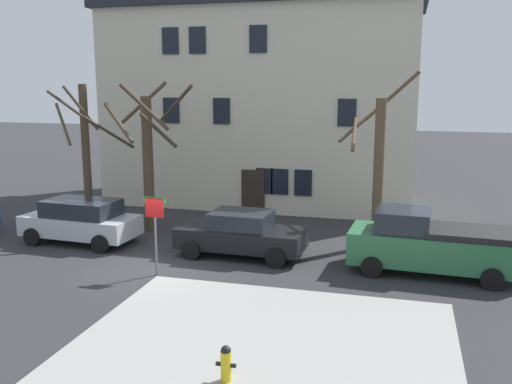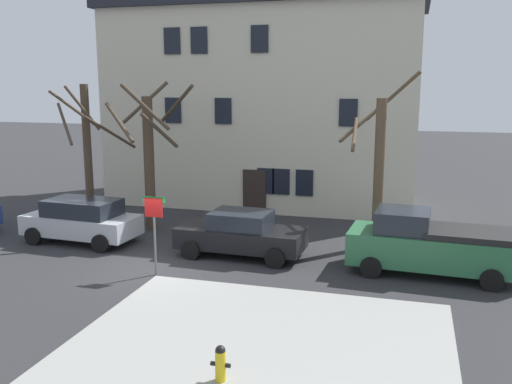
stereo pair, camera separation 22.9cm
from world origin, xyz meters
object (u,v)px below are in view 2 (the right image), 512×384
car_black_sedan (241,234)px  bicycle_leaning (75,214)px  building_main (265,88)px  tree_bare_mid (149,153)px  car_silver_wagon (82,220)px  pickup_truck_green (430,244)px  tree_bare_near (87,150)px  tree_bare_far (378,166)px  street_sign_pole (154,220)px  fire_hydrant (221,363)px

car_black_sedan → bicycle_leaning: size_ratio=2.60×
building_main → tree_bare_mid: size_ratio=2.55×
car_silver_wagon → pickup_truck_green: (12.84, -0.21, 0.11)m
tree_bare_near → pickup_truck_green: tree_bare_near is taller
pickup_truck_green → tree_bare_mid: bearing=166.5°
tree_bare_mid → bicycle_leaning: size_ratio=3.52×
building_main → tree_bare_far: bearing=-48.9°
tree_bare_near → pickup_truck_green: 14.44m
tree_bare_far → street_sign_pole: tree_bare_far is taller
tree_bare_near → pickup_truck_green: bearing=-10.8°
car_silver_wagon → street_sign_pole: (4.41, -2.71, 0.92)m
tree_bare_mid → tree_bare_near: bearing=-180.0°
building_main → fire_hydrant: size_ratio=20.62×
tree_bare_mid → street_sign_pole: (2.68, -5.18, -1.45)m
building_main → car_black_sedan: building_main is taller
building_main → car_black_sedan: 11.11m
building_main → tree_bare_near: 9.70m
pickup_truck_green → bicycle_leaning: (-15.00, 2.97, -0.62)m
building_main → car_black_sedan: bearing=-80.1°
car_black_sedan → bicycle_leaning: 9.04m
tree_bare_mid → pickup_truck_green: size_ratio=1.16×
tree_bare_mid → tree_bare_far: (9.21, 0.14, -0.18)m
tree_bare_far → car_black_sedan: 5.68m
tree_bare_mid → car_black_sedan: 5.86m
tree_bare_far → fire_hydrant: bearing=-101.7°
car_black_sedan → tree_bare_far: bearing=30.2°
building_main → car_black_sedan: size_ratio=3.45×
tree_bare_near → bicycle_leaning: 3.10m
car_silver_wagon → street_sign_pole: bearing=-31.6°
tree_bare_far → street_sign_pole: (-6.53, -5.32, -1.27)m
tree_bare_far → car_black_sedan: bearing=-149.8°
tree_bare_far → car_silver_wagon: (-10.94, -2.60, -2.18)m
car_silver_wagon → fire_hydrant: (8.64, -8.49, -0.37)m
tree_bare_far → building_main: bearing=131.1°
car_silver_wagon → car_black_sedan: bearing=-0.2°
tree_bare_near → car_silver_wagon: (1.16, -2.46, -2.40)m
bicycle_leaning → building_main: bearing=45.4°
tree_bare_far → fire_hydrant: (-2.30, -11.09, -2.55)m
pickup_truck_green → car_black_sedan: bearing=178.3°
car_silver_wagon → bicycle_leaning: car_silver_wagon is taller
tree_bare_mid → pickup_truck_green: bearing=-13.5°
tree_bare_far → car_black_sedan: tree_bare_far is taller
tree_bare_mid → car_silver_wagon: (-1.73, -2.47, -2.37)m
tree_bare_mid → car_black_sedan: bearing=-27.9°
tree_bare_far → bicycle_leaning: bearing=179.3°
pickup_truck_green → tree_bare_near: bearing=169.2°
building_main → bicycle_leaning: size_ratio=8.98×
car_black_sedan → street_sign_pole: size_ratio=1.78×
car_black_sedan → tree_bare_mid: bearing=152.1°
tree_bare_mid → pickup_truck_green: tree_bare_mid is taller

